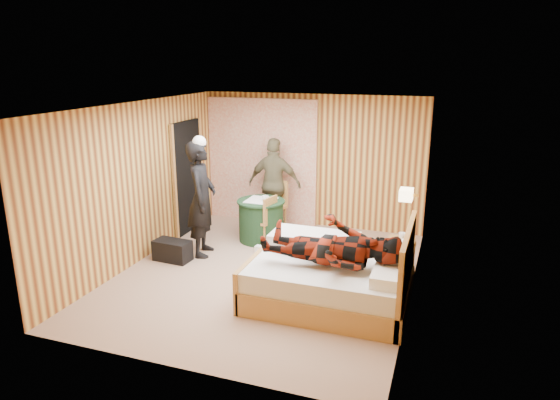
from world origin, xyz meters
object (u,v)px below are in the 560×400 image
(chair_near, at_px, (265,217))
(woman_standing, at_px, (202,199))
(round_table, at_px, (261,220))
(wall_lamp, at_px, (406,195))
(man_on_bed, at_px, (332,236))
(nightstand, at_px, (400,258))
(bed, at_px, (333,277))
(chair_far, at_px, (275,201))
(duffel_bag, at_px, (172,250))
(man_at_table, at_px, (275,184))

(chair_near, relative_size, woman_standing, 0.46)
(round_table, distance_m, woman_standing, 1.26)
(wall_lamp, xyz_separation_m, man_on_bed, (-0.77, -1.14, -0.31))
(nightstand, xyz_separation_m, round_table, (-2.48, 0.75, 0.09))
(bed, height_order, nightstand, bed)
(nightstand, bearing_deg, man_on_bed, -119.45)
(wall_lamp, height_order, round_table, wall_lamp)
(nightstand, xyz_separation_m, chair_near, (-2.34, 0.58, 0.22))
(chair_near, xyz_separation_m, man_on_bed, (1.61, -1.87, 0.49))
(bed, bearing_deg, wall_lamp, 48.64)
(nightstand, height_order, chair_far, chair_far)
(chair_near, height_order, man_on_bed, man_on_bed)
(bed, distance_m, duffel_bag, 2.78)
(round_table, bearing_deg, chair_near, -49.17)
(chair_near, height_order, duffel_bag, chair_near)
(round_table, relative_size, man_on_bed, 0.47)
(wall_lamp, bearing_deg, man_on_bed, -124.17)
(chair_far, distance_m, woman_standing, 1.77)
(duffel_bag, bearing_deg, man_at_table, 67.88)
(chair_far, distance_m, chair_near, 0.84)
(wall_lamp, xyz_separation_m, duffel_bag, (-3.53, -0.43, -1.13))
(woman_standing, bearing_deg, round_table, -51.10)
(chair_far, xyz_separation_m, man_on_bed, (1.73, -2.70, 0.45))
(bed, bearing_deg, man_at_table, 124.48)
(round_table, distance_m, chair_far, 0.68)
(chair_near, distance_m, man_on_bed, 2.51)
(duffel_bag, relative_size, man_at_table, 0.34)
(wall_lamp, xyz_separation_m, nightstand, (-0.04, 0.15, -1.02))
(bed, xyz_separation_m, duffel_bag, (-2.73, 0.48, -0.16))
(wall_lamp, bearing_deg, woman_standing, -179.79)
(bed, xyz_separation_m, nightstand, (0.76, 1.06, -0.04))
(woman_standing, bearing_deg, wall_lamp, -104.75)
(nightstand, distance_m, man_on_bed, 1.65)
(chair_far, height_order, man_at_table, man_at_table)
(man_at_table, height_order, man_on_bed, man_on_bed)
(wall_lamp, relative_size, chair_near, 0.30)
(wall_lamp, height_order, chair_far, wall_lamp)
(round_table, bearing_deg, nightstand, -16.72)
(duffel_bag, bearing_deg, round_table, 57.09)
(nightstand, xyz_separation_m, duffel_bag, (-3.49, -0.58, -0.12))
(wall_lamp, height_order, duffel_bag, wall_lamp)
(bed, height_order, woman_standing, woman_standing)
(duffel_bag, bearing_deg, bed, -5.77)
(man_at_table, bearing_deg, chair_far, 119.85)
(nightstand, height_order, woman_standing, woman_standing)
(wall_lamp, relative_size, man_at_table, 0.15)
(round_table, distance_m, chair_near, 0.26)
(bed, relative_size, man_on_bed, 1.17)
(bed, distance_m, woman_standing, 2.63)
(duffel_bag, xyz_separation_m, woman_standing, (0.34, 0.42, 0.78))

